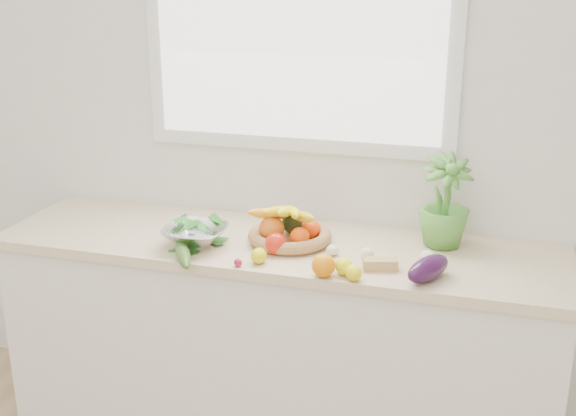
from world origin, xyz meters
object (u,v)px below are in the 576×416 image
(potted_herb, at_px, (445,201))
(fruit_basket, at_px, (289,231))
(apple, at_px, (276,244))
(eggplant, at_px, (428,269))
(cucumber, at_px, (183,254))
(colander_with_spinach, at_px, (195,231))

(potted_herb, distance_m, fruit_basket, 0.61)
(apple, bearing_deg, potted_herb, 24.11)
(eggplant, distance_m, fruit_basket, 0.60)
(apple, distance_m, potted_herb, 0.67)
(cucumber, relative_size, colander_with_spinach, 1.11)
(cucumber, distance_m, potted_herb, 1.01)
(eggplant, xyz_separation_m, potted_herb, (0.02, 0.34, 0.14))
(eggplant, distance_m, colander_with_spinach, 0.90)
(potted_herb, bearing_deg, eggplant, -93.12)
(apple, relative_size, cucumber, 0.30)
(apple, height_order, fruit_basket, fruit_basket)
(eggplant, xyz_separation_m, colander_with_spinach, (-0.90, 0.07, 0.02))
(fruit_basket, relative_size, colander_with_spinach, 1.33)
(fruit_basket, bearing_deg, apple, -96.19)
(cucumber, bearing_deg, potted_herb, 24.80)
(colander_with_spinach, bearing_deg, potted_herb, 16.72)
(eggplant, distance_m, potted_herb, 0.37)
(cucumber, bearing_deg, eggplant, 4.77)
(potted_herb, relative_size, fruit_basket, 1.07)
(apple, height_order, colander_with_spinach, colander_with_spinach)
(colander_with_spinach, bearing_deg, apple, 1.69)
(fruit_basket, bearing_deg, cucumber, -139.26)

